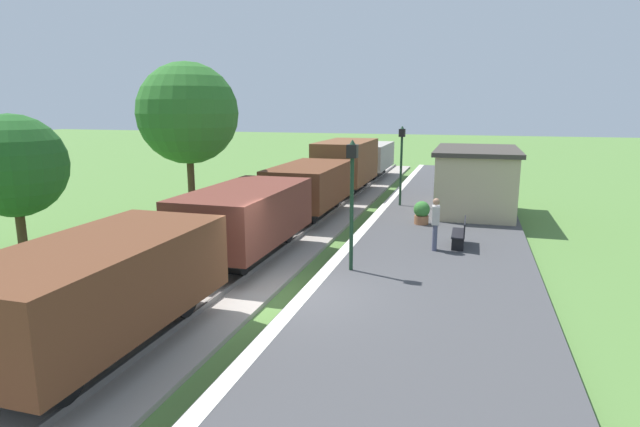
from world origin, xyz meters
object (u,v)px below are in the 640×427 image
at_px(potted_planter, 422,212).
at_px(tree_trackside_far, 188,114).
at_px(freight_train, 312,185).
at_px(station_hut, 475,180).
at_px(bench_near_hut, 461,232).
at_px(person_waiting, 435,222).
at_px(bench_down_platform, 466,183).
at_px(lamp_post_near, 352,181).
at_px(lamp_post_far, 402,151).
at_px(tree_trackside_mid, 14,166).

bearing_deg(potted_planter, tree_trackside_far, -167.00).
distance_m(freight_train, station_hut, 7.22).
relative_size(station_hut, bench_near_hut, 3.87).
bearing_deg(tree_trackside_far, potted_planter, 13.00).
relative_size(potted_planter, tree_trackside_far, 0.14).
height_order(person_waiting, potted_planter, person_waiting).
xyz_separation_m(bench_near_hut, bench_down_platform, (0.00, 11.57, 0.00)).
relative_size(bench_down_platform, potted_planter, 1.64).
height_order(lamp_post_near, lamp_post_far, same).
xyz_separation_m(bench_down_platform, lamp_post_near, (-2.92, -15.08, 2.08)).
bearing_deg(bench_down_platform, freight_train, -129.94).
relative_size(person_waiting, lamp_post_far, 0.46).
xyz_separation_m(person_waiting, lamp_post_far, (-2.13, 7.45, 1.62)).
xyz_separation_m(station_hut, person_waiting, (-1.22, -7.07, -0.47)).
xyz_separation_m(bench_down_platform, lamp_post_far, (-2.92, -4.83, 2.08)).
height_order(station_hut, tree_trackside_mid, tree_trackside_mid).
bearing_deg(lamp_post_near, station_hut, 71.28).
relative_size(potted_planter, lamp_post_far, 0.25).
xyz_separation_m(station_hut, lamp_post_far, (-3.34, 0.38, 1.15)).
bearing_deg(person_waiting, bench_down_platform, -98.79).
relative_size(bench_near_hut, potted_planter, 1.64).
height_order(freight_train, lamp_post_far, lamp_post_far).
bearing_deg(lamp_post_far, person_waiting, -74.05).
bearing_deg(freight_train, lamp_post_far, 38.84).
bearing_deg(bench_near_hut, lamp_post_far, 113.47).
bearing_deg(bench_down_platform, station_hut, -85.38).
relative_size(station_hut, potted_planter, 6.33).
xyz_separation_m(person_waiting, lamp_post_near, (-2.13, -2.79, 1.62)).
xyz_separation_m(station_hut, potted_planter, (-1.99, -3.36, -0.93)).
distance_m(freight_train, tree_trackside_far, 5.99).
relative_size(bench_near_hut, tree_trackside_mid, 0.32).
xyz_separation_m(freight_train, tree_trackside_far, (-4.15, -3.03, 3.08)).
bearing_deg(freight_train, bench_down_platform, 50.06).
distance_m(bench_near_hut, person_waiting, 1.16).
bearing_deg(tree_trackside_mid, potted_planter, 34.39).
distance_m(potted_planter, tree_trackside_mid, 14.20).
relative_size(potted_planter, tree_trackside_mid, 0.20).
distance_m(lamp_post_near, tree_trackside_mid, 10.30).
height_order(freight_train, bench_near_hut, freight_train).
height_order(lamp_post_far, tree_trackside_mid, tree_trackside_mid).
height_order(bench_down_platform, lamp_post_far, lamp_post_far).
height_order(bench_near_hut, potted_planter, potted_planter).
relative_size(lamp_post_near, lamp_post_far, 1.00).
height_order(bench_down_platform, person_waiting, person_waiting).
relative_size(person_waiting, tree_trackside_far, 0.26).
distance_m(bench_near_hut, lamp_post_near, 5.02).
bearing_deg(tree_trackside_far, station_hut, 26.39).
bearing_deg(person_waiting, tree_trackside_far, -14.66).
relative_size(station_hut, tree_trackside_far, 0.89).
xyz_separation_m(lamp_post_near, tree_trackside_far, (-7.60, 4.43, 1.75)).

